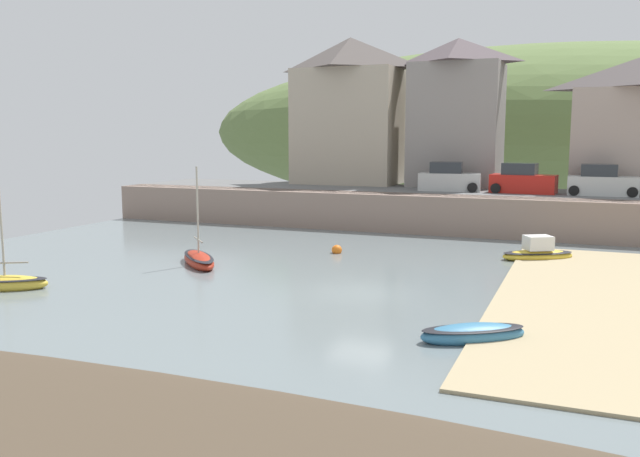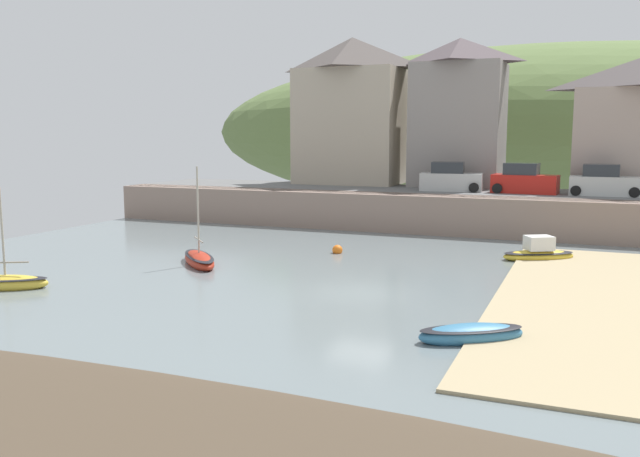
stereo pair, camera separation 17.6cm
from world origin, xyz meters
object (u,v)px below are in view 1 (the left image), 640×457
Objects in this scene: waterfront_building_left at (350,110)px; parked_car_end_of_row at (602,183)px; rowboat_small_beached at (5,283)px; parked_car_by_wall at (523,181)px; parked_car_near_slipway at (449,179)px; dinghy_open_wooden at (538,253)px; sailboat_tall_mast at (473,334)px; mooring_buoy at (337,250)px; waterfront_building_centre at (457,112)px; motorboat_with_cabin at (199,259)px.

waterfront_building_left reaches higher than parked_car_end_of_row.
waterfront_building_left is at bearing 54.11° from rowboat_small_beached.
rowboat_small_beached is (-4.06, -29.98, -7.83)m from waterfront_building_left.
parked_car_near_slipway is at bearing -174.69° from parked_car_by_wall.
sailboat_tall_mast is at bearing -123.44° from dinghy_open_wooden.
sailboat_tall_mast is (-0.86, -14.56, -0.10)m from dinghy_open_wooden.
waterfront_building_left is at bearing 83.14° from sailboat_tall_mast.
waterfront_building_left is at bearing 146.61° from parked_car_near_slipway.
dinghy_open_wooden reaches higher than mooring_buoy.
waterfront_building_left is 31.25m from rowboat_small_beached.
waterfront_building_centre is 3.19× the size of sailboat_tall_mast.
parked_car_by_wall is at bearing -6.08° from parked_car_near_slipway.
parked_car_near_slipway is 4.79m from parked_car_by_wall.
sailboat_tall_mast is at bearing -54.10° from mooring_buoy.
rowboat_small_beached is (-4.45, -7.27, -0.01)m from motorboat_with_cabin.
dinghy_open_wooden is 7.03× the size of mooring_buoy.
parked_car_end_of_row is at bearing 48.65° from sailboat_tall_mast.
dinghy_open_wooden is 24.34m from rowboat_small_beached.
motorboat_with_cabin is 22.63m from parked_car_by_wall.
sailboat_tall_mast is 0.79× the size of parked_car_by_wall.
parked_car_by_wall is (17.56, 25.48, 2.96)m from rowboat_small_beached.
sailboat_tall_mast is 25.48m from parked_car_by_wall.
sailboat_tall_mast is at bearing -27.58° from rowboat_small_beached.
sailboat_tall_mast is (18.49, 0.20, -0.03)m from rowboat_small_beached.
sailboat_tall_mast is at bearing -97.65° from parked_car_end_of_row.
parked_car_end_of_row is (4.77, 0.00, 0.00)m from parked_car_by_wall.
parked_car_by_wall is at bearing -18.43° from waterfront_building_left.
waterfront_building_left is 20.50× the size of mooring_buoy.
sailboat_tall_mast is (14.04, -7.07, -0.04)m from motorboat_with_cabin.
sailboat_tall_mast is at bearing 19.60° from motorboat_with_cabin.
waterfront_building_left is 8.29m from waterfront_building_centre.
parked_car_by_wall is 4.77m from parked_car_end_of_row.
mooring_buoy is (-3.31, -12.80, -3.04)m from parked_car_near_slipway.
parked_car_by_wall is (-0.93, 25.28, 2.99)m from sailboat_tall_mast.
dinghy_open_wooden is 16.68m from motorboat_with_cabin.
parked_car_end_of_row is (3.83, 25.28, 2.99)m from sailboat_tall_mast.
waterfront_building_centre is (8.28, 0.00, -0.25)m from waterfront_building_left.
parked_car_end_of_row is (18.27, -4.50, -4.87)m from waterfront_building_left.
dinghy_open_wooden is at bearing -104.52° from parked_car_end_of_row.
parked_car_end_of_row is 7.57× the size of mooring_buoy.
motorboat_with_cabin is at bearing -109.16° from waterfront_building_centre.
waterfront_building_centre is 31.35m from sailboat_tall_mast.
rowboat_small_beached reaches higher than mooring_buoy.
motorboat_with_cabin reaches higher than parked_car_near_slipway.
parked_car_near_slipway is 1.03× the size of parked_car_end_of_row.
parked_car_end_of_row is at bearing 44.85° from mooring_buoy.
parked_car_near_slipway is at bearing -84.55° from waterfront_building_centre.
waterfront_building_centre is 19.14m from mooring_buoy.
waterfront_building_centre is at bearing 0.00° from waterfront_building_left.
parked_car_near_slipway is 7.80× the size of mooring_buoy.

